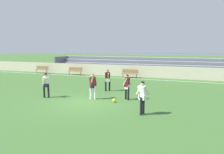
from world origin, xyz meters
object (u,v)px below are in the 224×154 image
player_white_challenging (46,83)px  soccer_ball (114,100)px  bench_near_bin (42,69)px  player_dark_overlapping (127,85)px  player_dark_wide_left (93,84)px  player_dark_wide_right (108,78)px  bench_far_right (130,73)px  bleacher_stand (140,65)px  bench_near_wall_gap (75,70)px  player_white_dropping_back (142,95)px

player_white_challenging → soccer_ball: (4.67, 0.44, -0.85)m
bench_near_bin → soccer_ball: size_ratio=8.18×
bench_near_bin → player_dark_overlapping: (14.57, -10.03, 0.42)m
player_dark_wide_left → soccer_ball: 1.82m
player_dark_wide_right → soccer_ball: size_ratio=7.52×
bench_far_right → bleacher_stand: bearing=88.8°
player_white_challenging → bench_near_wall_gap: bearing=111.7°
bench_near_bin → soccer_ball: bench_near_bin is taller
player_white_challenging → player_dark_overlapping: bearing=14.9°
player_dark_wide_left → soccer_ball: player_dark_wide_left is taller
player_dark_wide_right → player_white_challenging: bearing=-129.0°
player_white_dropping_back → soccer_ball: size_ratio=7.67×
player_dark_overlapping → player_white_challenging: size_ratio=1.01×
bench_near_wall_gap → bench_far_right: same height
bench_near_bin → player_dark_overlapping: bearing=-34.5°
soccer_ball → bench_near_wall_gap: bearing=130.0°
player_dark_overlapping → soccer_ball: 1.37m
bench_near_bin → player_white_dropping_back: size_ratio=1.07×
bench_far_right → player_white_dropping_back: (4.57, -12.83, 0.46)m
bench_far_right → player_dark_wide_right: (0.62, -7.81, 0.44)m
bleacher_stand → bench_near_wall_gap: bleacher_stand is taller
bench_far_right → player_white_dropping_back: size_ratio=1.07×
player_dark_wide_right → bleacher_stand: bearing=92.6°
player_white_challenging → player_white_dropping_back: player_white_dropping_back is taller
player_dark_overlapping → player_white_dropping_back: bearing=-59.0°
player_white_challenging → soccer_ball: bearing=5.3°
bench_near_wall_gap → player_dark_overlapping: player_dark_overlapping is taller
bench_far_right → soccer_ball: bearing=-77.8°
bench_far_right → soccer_ball: bench_far_right is taller
bench_far_right → player_white_challenging: (-2.30, -11.40, 0.42)m
bench_near_bin → player_dark_wide_left: player_dark_wide_left is taller
bench_near_bin → player_white_challenging: player_white_challenging is taller
bench_far_right → player_dark_wide_right: 7.84m
player_dark_wide_left → player_white_challenging: player_dark_wide_left is taller
player_dark_overlapping → player_dark_wide_right: bearing=135.5°
bench_far_right → player_dark_wide_left: (0.80, -10.71, 0.45)m
player_dark_wide_left → player_white_challenging: bearing=-167.4°
player_dark_overlapping → player_dark_wide_left: bearing=-161.9°
bench_near_wall_gap → bench_far_right: (6.84, 0.00, 0.00)m
player_dark_overlapping → player_white_challenging: bearing=-165.1°
bench_near_wall_gap → soccer_ball: (9.20, -10.97, -0.44)m
bench_far_right → soccer_ball: size_ratio=8.18×
bleacher_stand → player_white_challenging: bleacher_stand is taller
player_white_dropping_back → bench_far_right: bearing=109.6°
player_dark_wide_left → player_white_dropping_back: 4.33m
bench_near_wall_gap → soccer_ball: bearing=-50.0°
player_dark_wide_right → player_white_dropping_back: (3.95, -5.03, 0.02)m
player_white_challenging → bench_near_bin: bearing=129.5°
player_dark_wide_right → player_dark_overlapping: bearing=-44.5°
bench_near_bin → bench_near_wall_gap: bearing=0.0°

